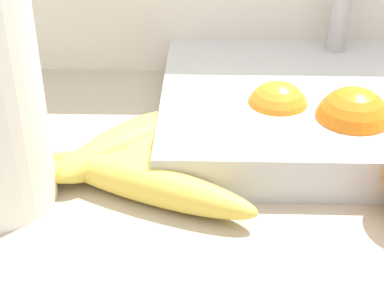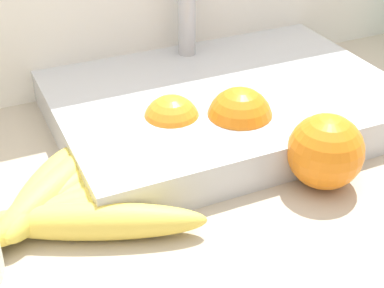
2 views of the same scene
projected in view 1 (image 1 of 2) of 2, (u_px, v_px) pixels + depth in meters
wall_back at (215, 215)px, 0.97m from camera, size 1.83×0.06×1.30m
banana_bunch at (141, 159)px, 0.57m from camera, size 0.21×0.20×0.04m
orange_back_right at (352, 124)px, 0.59m from camera, size 0.08×0.08×0.08m
orange_far_right at (277, 112)px, 0.62m from camera, size 0.07×0.07×0.07m
sink_basin at (351, 103)px, 0.66m from camera, size 0.43×0.32×0.20m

